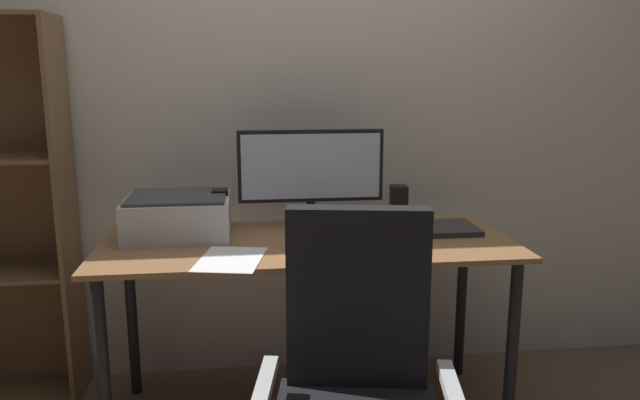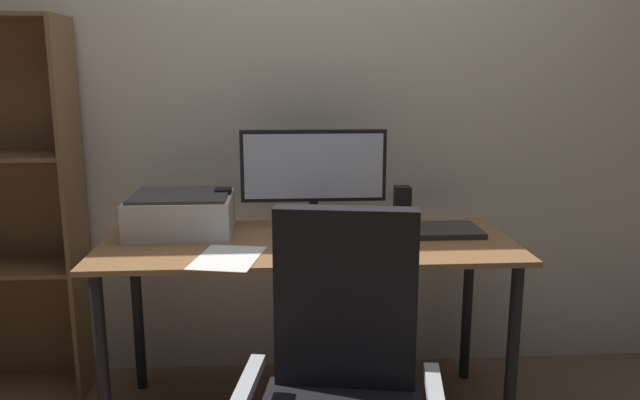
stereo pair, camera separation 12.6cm
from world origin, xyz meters
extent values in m
cube|color=beige|center=(0.00, 0.50, 1.30)|extent=(6.40, 0.10, 2.60)
cube|color=olive|center=(0.00, 0.00, 0.73)|extent=(1.57, 0.66, 0.02)
cylinder|color=black|center=(-0.73, -0.27, 0.36)|extent=(0.04, 0.04, 0.72)
cylinder|color=black|center=(0.73, -0.27, 0.36)|extent=(0.04, 0.04, 0.72)
cylinder|color=black|center=(-0.73, 0.27, 0.36)|extent=(0.04, 0.04, 0.72)
cylinder|color=black|center=(0.73, 0.27, 0.36)|extent=(0.04, 0.04, 0.72)
cylinder|color=black|center=(0.03, 0.19, 0.75)|extent=(0.20, 0.20, 0.01)
cylinder|color=black|center=(0.03, 0.19, 0.80)|extent=(0.04, 0.04, 0.10)
cube|color=black|center=(0.03, 0.19, 1.00)|extent=(0.59, 0.03, 0.29)
cube|color=silver|center=(0.03, 0.17, 1.00)|extent=(0.56, 0.01, 0.26)
cube|color=silver|center=(0.05, -0.17, 0.75)|extent=(0.29, 0.11, 0.02)
cube|color=black|center=(0.30, -0.17, 0.76)|extent=(0.08, 0.11, 0.03)
cylinder|color=#285193|center=(0.08, -0.01, 0.79)|extent=(0.08, 0.08, 0.11)
cube|color=#285193|center=(0.13, -0.01, 0.80)|extent=(0.02, 0.01, 0.06)
cube|color=#2D2D30|center=(0.53, 0.07, 0.75)|extent=(0.32, 0.23, 0.02)
cube|color=black|center=(-0.33, 0.18, 0.82)|extent=(0.06, 0.07, 0.17)
cube|color=black|center=(0.40, 0.18, 0.82)|extent=(0.06, 0.07, 0.17)
cube|color=silver|center=(-0.50, 0.13, 0.81)|extent=(0.40, 0.34, 0.15)
cube|color=#424244|center=(-0.50, 0.13, 0.90)|extent=(0.37, 0.31, 0.01)
cube|color=white|center=(-0.29, -0.21, 0.74)|extent=(0.27, 0.33, 0.00)
cube|color=black|center=(0.08, -0.64, 0.75)|extent=(0.41, 0.14, 0.52)
cube|color=#B7BABC|center=(-0.19, -0.79, 0.58)|extent=(0.08, 0.26, 0.03)
cube|color=#B7BABC|center=(0.28, -0.87, 0.58)|extent=(0.08, 0.26, 0.03)
cube|color=brown|center=(-0.96, 0.29, 0.80)|extent=(0.02, 0.28, 1.59)
cube|color=brown|center=(-1.26, 0.42, 0.80)|extent=(0.63, 0.01, 1.59)
cube|color=brown|center=(-1.26, 0.29, 0.01)|extent=(0.59, 0.26, 0.02)
camera|label=1|loc=(-0.23, -2.26, 1.38)|focal=34.52mm
camera|label=2|loc=(-0.10, -2.27, 1.38)|focal=34.52mm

